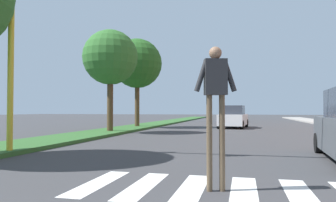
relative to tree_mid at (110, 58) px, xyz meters
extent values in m
plane|color=#38383A|center=(7.78, 11.62, -4.55)|extent=(140.00, 140.00, 0.00)
cube|color=silver|center=(5.08, -12.09, -4.54)|extent=(0.45, 2.20, 0.01)
cube|color=silver|center=(5.98, -12.09, -4.54)|extent=(0.45, 2.20, 0.01)
cube|color=silver|center=(6.88, -12.09, -4.54)|extent=(0.45, 2.20, 0.01)
cube|color=silver|center=(7.78, -12.09, -4.54)|extent=(0.45, 2.20, 0.01)
cube|color=silver|center=(8.68, -12.09, -4.54)|extent=(0.45, 2.20, 0.01)
cube|color=#2D5B28|center=(-0.27, 9.62, -4.47)|extent=(2.69, 64.00, 0.15)
cylinder|color=#4C3823|center=(0.00, 0.00, -2.68)|extent=(0.36, 0.36, 3.43)
sphere|color=#2D6628|center=(0.00, 0.00, 0.03)|extent=(3.32, 3.32, 3.32)
cylinder|color=#4C3823|center=(-0.27, 5.79, -2.53)|extent=(0.36, 0.36, 3.74)
sphere|color=#23561E|center=(-0.27, 5.79, 0.50)|extent=(3.86, 3.86, 3.86)
cylinder|color=gold|center=(0.78, -9.32, -1.40)|extent=(0.18, 0.18, 6.00)
cylinder|color=brown|center=(7.42, -12.16, -3.72)|extent=(0.12, 0.12, 1.65)
cylinder|color=brown|center=(7.21, -12.22, -3.72)|extent=(0.12, 0.12, 1.65)
cube|color=#262628|center=(7.32, -12.19, -2.59)|extent=(0.43, 0.33, 0.62)
cylinder|color=#262628|center=(7.55, -12.13, -2.56)|extent=(0.28, 0.16, 0.58)
cylinder|color=#262628|center=(7.09, -12.26, -2.56)|extent=(0.28, 0.16, 0.58)
sphere|color=#8C664C|center=(7.32, -12.19, -2.17)|extent=(0.27, 0.27, 0.22)
cylinder|color=black|center=(10.16, -6.53, -4.23)|extent=(0.27, 0.65, 0.64)
cube|color=silver|center=(7.04, 7.62, -3.91)|extent=(2.28, 4.58, 0.84)
cube|color=#2D333D|center=(7.02, 7.40, -3.15)|extent=(1.81, 2.14, 0.68)
cylinder|color=black|center=(6.39, 9.46, -4.23)|extent=(0.28, 0.66, 0.64)
cylinder|color=black|center=(8.06, 9.29, -4.23)|extent=(0.28, 0.66, 0.64)
cylinder|color=black|center=(6.03, 5.96, -4.23)|extent=(0.28, 0.66, 0.64)
cylinder|color=black|center=(7.70, 5.79, -4.23)|extent=(0.28, 0.66, 0.64)
cube|color=navy|center=(6.40, 20.75, -3.93)|extent=(2.07, 4.68, 0.79)
cube|color=#2D333D|center=(6.39, 20.52, -3.22)|extent=(1.71, 2.15, 0.64)
cylinder|color=black|center=(5.68, 22.64, -4.23)|extent=(0.26, 0.65, 0.64)
cylinder|color=black|center=(7.33, 22.54, -4.23)|extent=(0.26, 0.65, 0.64)
cylinder|color=black|center=(5.47, 18.96, -4.23)|extent=(0.26, 0.65, 0.64)
cylinder|color=black|center=(7.11, 18.86, -4.23)|extent=(0.26, 0.65, 0.64)
camera|label=1|loc=(7.78, -17.70, -3.16)|focal=33.87mm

